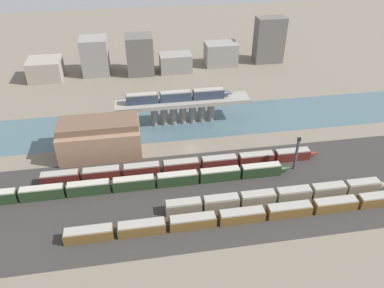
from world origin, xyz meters
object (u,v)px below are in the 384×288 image
train_yard_outer (186,165)px  train_yard_far (138,183)px  train_on_bridge (179,96)px  signal_tower (296,154)px  train_yard_mid (280,195)px  train_yard_near (248,215)px  warehouse_building (100,137)px

train_yard_outer → train_yard_far: bearing=-156.8°
train_on_bridge → signal_tower: train_on_bridge is taller
train_on_bridge → train_yard_mid: 54.38m
train_yard_near → train_yard_far: train_yard_far is taller
train_yard_far → train_yard_outer: (15.36, 6.59, -0.18)m
train_on_bridge → train_yard_outer: size_ratio=0.45×
train_on_bridge → warehouse_building: train_on_bridge is taller
train_yard_far → signal_tower: 50.09m
train_yard_near → signal_tower: (21.33, 19.68, 4.13)m
train_yard_outer → train_yard_near: bearing=-61.8°
train_on_bridge → train_yard_mid: size_ratio=0.60×
train_yard_mid → train_yard_far: 41.87m
train_yard_mid → signal_tower: bearing=54.1°
warehouse_building → signal_tower: 64.61m
train_on_bridge → train_yard_near: (11.07, -54.64, -9.77)m
train_yard_mid → train_yard_outer: size_ratio=0.75×
train_yard_far → warehouse_building: 24.80m
train_on_bridge → signal_tower: (32.40, -34.96, -5.64)m
train_yard_far → signal_tower: signal_tower is taller
train_yard_near → warehouse_building: warehouse_building is taller
train_yard_near → train_yard_far: (-28.59, 18.10, 0.27)m
train_yard_near → train_yard_outer: train_yard_outer is taller
train_yard_near → train_yard_far: 33.84m
train_yard_far → warehouse_building: warehouse_building is taller
warehouse_building → signal_tower: warehouse_building is taller
train_yard_near → train_yard_mid: train_yard_mid is taller
train_yard_mid → signal_tower: signal_tower is taller
train_on_bridge → signal_tower: size_ratio=3.43×
warehouse_building → signal_tower: (61.41, -20.08, 0.09)m
train_on_bridge → signal_tower: 48.00m
train_yard_mid → train_yard_near: bearing=-152.0°
train_yard_outer → train_on_bridge: bearing=85.9°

